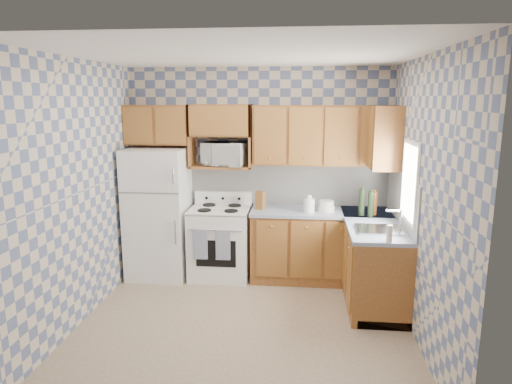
% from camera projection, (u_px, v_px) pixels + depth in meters
% --- Properties ---
extents(floor, '(3.40, 3.40, 0.00)m').
position_uv_depth(floor, '(244.00, 324.00, 4.75)').
color(floor, '#7B6952').
rests_on(floor, ground).
extents(back_wall, '(3.40, 0.02, 2.70)m').
position_uv_depth(back_wall, '(259.00, 172.00, 6.04)').
color(back_wall, slate).
rests_on(back_wall, ground).
extents(right_wall, '(0.02, 3.20, 2.70)m').
position_uv_depth(right_wall, '(421.00, 201.00, 4.31)').
color(right_wall, slate).
rests_on(right_wall, ground).
extents(backsplash_back, '(2.60, 0.02, 0.56)m').
position_uv_depth(backsplash_back, '(289.00, 184.00, 6.02)').
color(backsplash_back, silver).
rests_on(backsplash_back, back_wall).
extents(backsplash_right, '(0.02, 1.60, 0.56)m').
position_uv_depth(backsplash_right, '(401.00, 198.00, 5.12)').
color(backsplash_right, silver).
rests_on(backsplash_right, right_wall).
extents(refrigerator, '(0.75, 0.70, 1.68)m').
position_uv_depth(refrigerator, '(159.00, 213.00, 5.92)').
color(refrigerator, white).
rests_on(refrigerator, floor).
extents(stove_body, '(0.76, 0.65, 0.90)m').
position_uv_depth(stove_body, '(220.00, 243.00, 5.95)').
color(stove_body, white).
rests_on(stove_body, floor).
extents(cooktop, '(0.76, 0.65, 0.02)m').
position_uv_depth(cooktop, '(220.00, 209.00, 5.85)').
color(cooktop, silver).
rests_on(cooktop, stove_body).
extents(backguard, '(0.76, 0.08, 0.17)m').
position_uv_depth(backguard, '(223.00, 198.00, 6.10)').
color(backguard, white).
rests_on(backguard, cooktop).
extents(dish_towel_left, '(0.18, 0.02, 0.38)m').
position_uv_depth(dish_towel_left, '(200.00, 244.00, 5.61)').
color(dish_towel_left, navy).
rests_on(dish_towel_left, stove_body).
extents(dish_towel_right, '(0.18, 0.02, 0.38)m').
position_uv_depth(dish_towel_right, '(223.00, 245.00, 5.58)').
color(dish_towel_right, navy).
rests_on(dish_towel_right, stove_body).
extents(base_cabinets_back, '(1.75, 0.60, 0.88)m').
position_uv_depth(base_cabinets_back, '(320.00, 246.00, 5.84)').
color(base_cabinets_back, brown).
rests_on(base_cabinets_back, floor).
extents(base_cabinets_right, '(0.60, 1.60, 0.88)m').
position_uv_depth(base_cabinets_right, '(372.00, 262.00, 5.30)').
color(base_cabinets_right, brown).
rests_on(base_cabinets_right, floor).
extents(countertop_back, '(1.77, 0.63, 0.04)m').
position_uv_depth(countertop_back, '(321.00, 212.00, 5.75)').
color(countertop_back, gray).
rests_on(countertop_back, base_cabinets_back).
extents(countertop_right, '(0.63, 1.60, 0.04)m').
position_uv_depth(countertop_right, '(373.00, 223.00, 5.21)').
color(countertop_right, gray).
rests_on(countertop_right, base_cabinets_right).
extents(upper_cabinets_back, '(1.75, 0.33, 0.74)m').
position_uv_depth(upper_cabinets_back, '(323.00, 135.00, 5.69)').
color(upper_cabinets_back, brown).
rests_on(upper_cabinets_back, back_wall).
extents(upper_cabinets_fridge, '(0.82, 0.33, 0.50)m').
position_uv_depth(upper_cabinets_fridge, '(158.00, 125.00, 5.88)').
color(upper_cabinets_fridge, brown).
rests_on(upper_cabinets_fridge, back_wall).
extents(upper_cabinets_right, '(0.33, 0.70, 0.74)m').
position_uv_depth(upper_cabinets_right, '(384.00, 137.00, 5.44)').
color(upper_cabinets_right, brown).
rests_on(upper_cabinets_right, right_wall).
extents(microwave_shelf, '(0.80, 0.33, 0.03)m').
position_uv_depth(microwave_shelf, '(221.00, 167.00, 5.90)').
color(microwave_shelf, brown).
rests_on(microwave_shelf, back_wall).
extents(microwave, '(0.61, 0.47, 0.30)m').
position_uv_depth(microwave, '(225.00, 154.00, 5.88)').
color(microwave, white).
rests_on(microwave, microwave_shelf).
extents(sink, '(0.48, 0.40, 0.03)m').
position_uv_depth(sink, '(379.00, 230.00, 4.86)').
color(sink, '#B7B7BC').
rests_on(sink, countertop_right).
extents(window, '(0.02, 0.66, 0.86)m').
position_uv_depth(window, '(410.00, 182.00, 4.73)').
color(window, silver).
rests_on(window, right_wall).
extents(bottle_0, '(0.07, 0.07, 0.33)m').
position_uv_depth(bottle_0, '(362.00, 202.00, 5.47)').
color(bottle_0, black).
rests_on(bottle_0, countertop_back).
extents(bottle_1, '(0.07, 0.07, 0.30)m').
position_uv_depth(bottle_1, '(371.00, 204.00, 5.41)').
color(bottle_1, black).
rests_on(bottle_1, countertop_back).
extents(bottle_2, '(0.07, 0.07, 0.28)m').
position_uv_depth(bottle_2, '(374.00, 203.00, 5.49)').
color(bottle_2, '#623214').
rests_on(bottle_2, countertop_back).
extents(knife_block, '(0.13, 0.13, 0.23)m').
position_uv_depth(knife_block, '(260.00, 200.00, 5.79)').
color(knife_block, brown).
rests_on(knife_block, countertop_back).
extents(electric_kettle, '(0.13, 0.13, 0.17)m').
position_uv_depth(electric_kettle, '(309.00, 206.00, 5.63)').
color(electric_kettle, white).
rests_on(electric_kettle, countertop_back).
extents(food_containers, '(0.20, 0.20, 0.13)m').
position_uv_depth(food_containers, '(326.00, 206.00, 5.68)').
color(food_containers, beige).
rests_on(food_containers, countertop_back).
extents(soap_bottle, '(0.06, 0.06, 0.17)m').
position_uv_depth(soap_bottle, '(390.00, 234.00, 4.45)').
color(soap_bottle, beige).
rests_on(soap_bottle, countertop_right).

